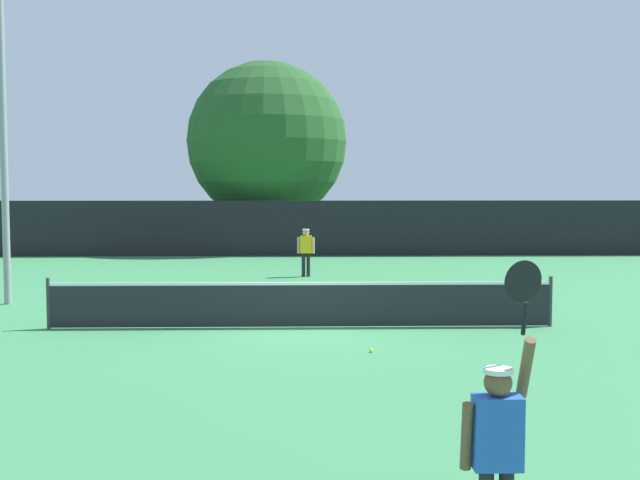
{
  "coord_description": "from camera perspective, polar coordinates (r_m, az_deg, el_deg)",
  "views": [
    {
      "loc": [
        -0.04,
        -16.53,
        3.02
      ],
      "look_at": [
        0.45,
        2.35,
        1.69
      ],
      "focal_mm": 44.43,
      "sensor_mm": 36.0,
      "label": 1
    }
  ],
  "objects": [
    {
      "name": "player_serving",
      "position": [
        6.55,
        12.71,
        -13.55
      ],
      "size": [
        0.67,
        0.38,
        2.42
      ],
      "color": "blue",
      "rests_on": "ground"
    },
    {
      "name": "large_tree",
      "position": [
        36.97,
        -3.85,
        7.07
      ],
      "size": [
        7.4,
        7.4,
        8.69
      ],
      "color": "brown",
      "rests_on": "ground"
    },
    {
      "name": "tennis_ball",
      "position": [
        14.39,
        3.71,
        -7.94
      ],
      "size": [
        0.07,
        0.07,
        0.07
      ],
      "primitive_type": "sphere",
      "color": "#CCE033",
      "rests_on": "ground"
    },
    {
      "name": "player_receiving",
      "position": [
        25.84,
        -1.03,
        -0.57
      ],
      "size": [
        0.57,
        0.23,
        1.56
      ],
      "rotation": [
        0.0,
        0.0,
        3.14
      ],
      "color": "yellow",
      "rests_on": "ground"
    },
    {
      "name": "parked_car_near",
      "position": [
        40.66,
        -4.89,
        0.86
      ],
      "size": [
        2.31,
        4.37,
        1.69
      ],
      "rotation": [
        0.0,
        0.0,
        -0.1
      ],
      "color": "white",
      "rests_on": "ground"
    },
    {
      "name": "tennis_net",
      "position": [
        16.72,
        -1.35,
        -4.59
      ],
      "size": [
        10.66,
        0.08,
        1.07
      ],
      "color": "#232328",
      "rests_on": "ground"
    },
    {
      "name": "light_pole",
      "position": [
        21.43,
        -21.91,
        9.5
      ],
      "size": [
        1.18,
        0.28,
        9.18
      ],
      "color": "gray",
      "rests_on": "ground"
    },
    {
      "name": "perimeter_fence",
      "position": [
        33.41,
        -1.42,
        0.86
      ],
      "size": [
        39.14,
        0.12,
        2.34
      ],
      "primitive_type": "cube",
      "color": "black",
      "rests_on": "ground"
    },
    {
      "name": "ground_plane",
      "position": [
        16.8,
        -1.34,
        -6.31
      ],
      "size": [
        120.0,
        120.0,
        0.0
      ],
      "primitive_type": "plane",
      "color": "#387F4C"
    }
  ]
}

